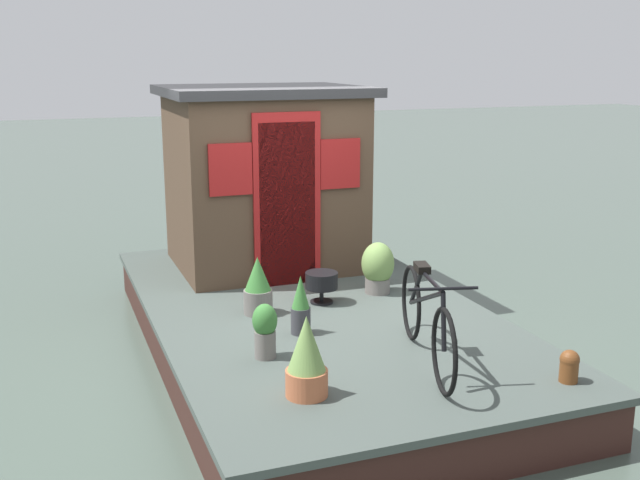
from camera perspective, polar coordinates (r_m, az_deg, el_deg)
name	(u,v)px	position (r m, az deg, el deg)	size (l,w,h in m)	color
ground_plane	(313,351)	(7.56, -0.54, -8.24)	(60.00, 60.00, 0.00)	#47564C
houseboat_deck	(313,328)	(7.48, -0.54, -6.60)	(5.44, 3.05, 0.46)	#424C47
houseboat_cabin	(264,177)	(8.65, -4.22, 4.72)	(1.87, 2.16, 2.02)	#4C3828
bicycle	(426,320)	(6.01, 7.92, -5.90)	(1.69, 0.61, 0.77)	black
potted_plant_basil	(301,306)	(6.62, -1.45, -4.95)	(0.17, 0.17, 0.52)	#38383D
potted_plant_rosemary	(258,287)	(7.13, -4.65, -3.50)	(0.27, 0.27, 0.55)	slate
potted_plant_lavender	(307,358)	(5.43, -1.01, -8.79)	(0.30, 0.30, 0.60)	#B2603D
potted_plant_geranium	(265,329)	(6.12, -4.12, -6.66)	(0.20, 0.20, 0.45)	slate
potted_plant_succulent	(378,267)	(7.75, 4.33, -2.03)	(0.33, 0.33, 0.52)	slate
charcoal_grill	(322,282)	(7.43, 0.12, -3.13)	(0.32, 0.32, 0.31)	black
mooring_bollard	(569,365)	(6.00, 18.08, -8.87)	(0.15, 0.15, 0.25)	brown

